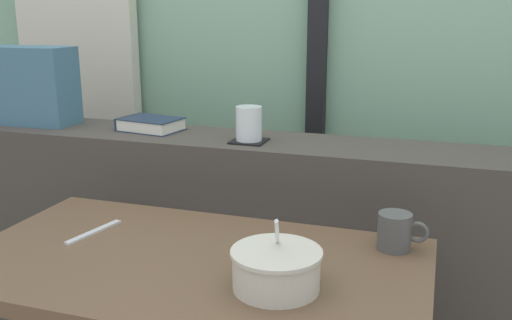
% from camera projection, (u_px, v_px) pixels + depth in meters
% --- Properties ---
extents(curtain_left_panel, '(0.56, 0.06, 2.50)m').
position_uv_depth(curtain_left_panel, '(74.00, 6.00, 2.42)').
color(curtain_left_panel, beige).
rests_on(curtain_left_panel, ground).
extents(dark_console_ledge, '(2.80, 0.28, 0.86)m').
position_uv_depth(dark_console_ledge, '(263.00, 271.00, 1.82)').
color(dark_console_ledge, '#423D38').
rests_on(dark_console_ledge, ground).
extents(breakfast_table, '(1.01, 0.56, 0.71)m').
position_uv_depth(breakfast_table, '(193.00, 314.00, 1.28)').
color(breakfast_table, brown).
rests_on(breakfast_table, ground).
extents(coaster_square, '(0.10, 0.10, 0.00)m').
position_uv_depth(coaster_square, '(249.00, 141.00, 1.69)').
color(coaster_square, black).
rests_on(coaster_square, dark_console_ledge).
extents(juice_glass, '(0.08, 0.08, 0.10)m').
position_uv_depth(juice_glass, '(249.00, 125.00, 1.67)').
color(juice_glass, white).
rests_on(juice_glass, coaster_square).
extents(closed_book, '(0.21, 0.16, 0.04)m').
position_uv_depth(closed_book, '(150.00, 124.00, 1.84)').
color(closed_book, '#1E2D47').
rests_on(closed_book, dark_console_ledge).
extents(throw_pillow, '(0.32, 0.15, 0.26)m').
position_uv_depth(throw_pillow, '(28.00, 85.00, 1.93)').
color(throw_pillow, '#426B84').
rests_on(throw_pillow, dark_console_ledge).
extents(soup_bowl, '(0.18, 0.18, 0.16)m').
position_uv_depth(soup_bowl, '(276.00, 269.00, 1.10)').
color(soup_bowl, beige).
rests_on(soup_bowl, breakfast_table).
extents(fork_utensil, '(0.05, 0.17, 0.01)m').
position_uv_depth(fork_utensil, '(94.00, 232.00, 1.38)').
color(fork_utensil, silver).
rests_on(fork_utensil, breakfast_table).
extents(ceramic_mug, '(0.11, 0.08, 0.08)m').
position_uv_depth(ceramic_mug, '(395.00, 231.00, 1.28)').
color(ceramic_mug, '#4C4C4C').
rests_on(ceramic_mug, breakfast_table).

